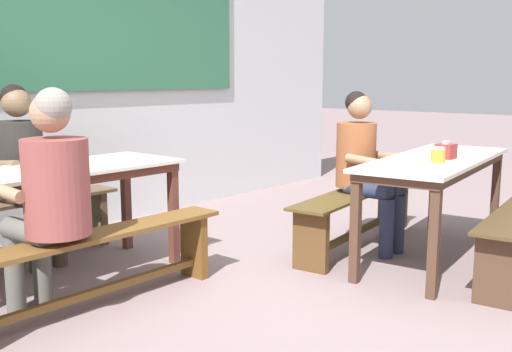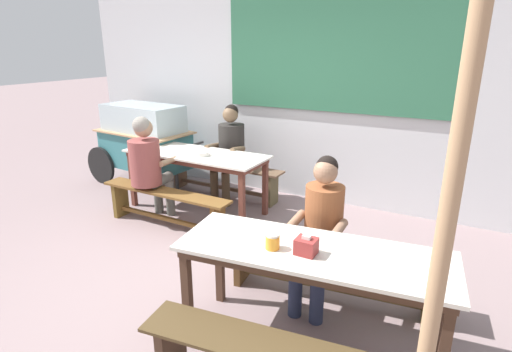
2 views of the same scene
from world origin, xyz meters
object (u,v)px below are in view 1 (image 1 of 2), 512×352
object	(u,v)px
bench_far_front	(102,257)
person_right_near_table	(364,162)
person_center_facing	(23,162)
soup_bowl	(71,164)
dining_table_near	(436,168)
dining_table_far	(44,181)
tissue_box	(446,151)
bench_far_back	(3,223)
person_left_back_turned	(51,189)
bench_near_back	(358,209)
condiment_jar	(438,155)

from	to	relation	value
bench_far_front	person_right_near_table	distance (m)	2.18
person_center_facing	soup_bowl	distance (m)	0.64
dining_table_near	soup_bowl	bearing A→B (deg)	141.81
dining_table_far	bench_far_front	size ratio (longest dim) A/B	1.08
person_right_near_table	bench_far_front	bearing A→B (deg)	165.59
tissue_box	bench_far_back	bearing A→B (deg)	132.45
person_left_back_turned	bench_near_back	bearing A→B (deg)	-11.93
bench_far_front	person_right_near_table	world-z (taller)	person_right_near_table
person_right_near_table	bench_far_back	bearing A→B (deg)	139.37
bench_far_back	bench_near_back	xyz separation A→B (m)	(2.13, -1.69, -0.01)
bench_near_back	tissue_box	bearing A→B (deg)	-85.61
person_center_facing	person_left_back_turned	xyz separation A→B (m)	(-0.43, -1.12, 0.00)
bench_near_back	soup_bowl	distance (m)	2.27
dining_table_near	person_right_near_table	size ratio (longest dim) A/B	1.51
bench_far_front	condiment_jar	xyz separation A→B (m)	(1.97, -1.18, 0.52)
condiment_jar	soup_bowl	size ratio (longest dim) A/B	0.61
tissue_box	soup_bowl	xyz separation A→B (m)	(-2.03, 1.69, -0.03)
bench_far_front	bench_near_back	size ratio (longest dim) A/B	0.93
person_left_back_turned	condiment_jar	bearing A→B (deg)	-29.04
person_center_facing	soup_bowl	bearing A→B (deg)	-89.94
dining_table_far	soup_bowl	world-z (taller)	soup_bowl
person_center_facing	condiment_jar	distance (m)	2.98
person_left_back_turned	soup_bowl	xyz separation A→B (m)	(0.43, 0.49, 0.05)
person_center_facing	soup_bowl	world-z (taller)	person_center_facing
person_right_near_table	dining_table_far	bearing A→B (deg)	150.90
bench_far_back	tissue_box	size ratio (longest dim) A/B	13.36
bench_far_front	tissue_box	xyz separation A→B (m)	(2.19, -1.14, 0.52)
dining_table_near	person_center_facing	xyz separation A→B (m)	(-2.05, 2.25, 0.06)
person_center_facing	condiment_jar	world-z (taller)	person_center_facing
bench_near_back	person_right_near_table	xyz separation A→B (m)	(-0.06, -0.08, 0.41)
dining_table_near	tissue_box	xyz separation A→B (m)	(-0.02, -0.08, 0.13)
dining_table_far	soup_bowl	bearing A→B (deg)	-25.26
bench_near_back	tissue_box	world-z (taller)	tissue_box
dining_table_far	tissue_box	distance (m)	2.81
dining_table_far	bench_far_back	world-z (taller)	dining_table_far
bench_far_front	soup_bowl	size ratio (longest dim) A/B	9.75
bench_far_back	person_right_near_table	size ratio (longest dim) A/B	1.44
person_right_near_table	soup_bowl	bearing A→B (deg)	150.60
dining_table_near	bench_far_back	world-z (taller)	dining_table_near
tissue_box	soup_bowl	world-z (taller)	tissue_box
person_right_near_table	dining_table_near	bearing A→B (deg)	-75.74
dining_table_far	tissue_box	size ratio (longest dim) A/B	13.72
dining_table_near	bench_near_back	xyz separation A→B (m)	(-0.07, 0.61, -0.39)
bench_far_front	condiment_jar	distance (m)	2.35
bench_far_back	tissue_box	xyz separation A→B (m)	(2.18, -2.38, 0.52)
soup_bowl	bench_far_front	bearing A→B (deg)	-106.43
dining_table_near	condiment_jar	size ratio (longest dim) A/B	17.61
person_center_facing	bench_far_front	bearing A→B (deg)	-97.73
bench_near_back	person_left_back_turned	world-z (taller)	person_left_back_turned
condiment_jar	soup_bowl	world-z (taller)	condiment_jar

